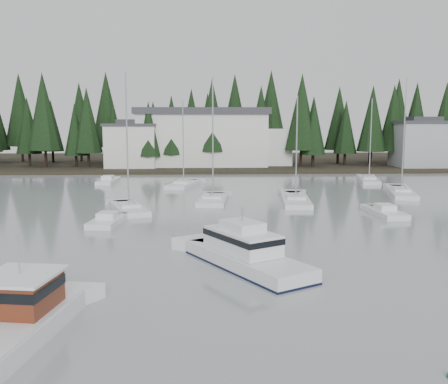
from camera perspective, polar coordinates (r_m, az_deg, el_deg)
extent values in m
cube|color=black|center=(110.92, 0.12, 3.44)|extent=(240.00, 54.00, 1.00)
cube|color=silver|center=(93.53, -10.52, 5.10)|extent=(9.00, 7.00, 7.50)
cube|color=#38383D|center=(93.44, -10.59, 7.55)|extent=(9.54, 7.42, 0.50)
cube|color=#38383D|center=(93.44, -10.60, 7.92)|extent=(4.95, 3.85, 0.80)
cube|color=#999EA0|center=(100.23, 21.74, 4.99)|extent=(10.00, 8.00, 8.00)
cube|color=#38383D|center=(100.15, 21.86, 7.42)|extent=(10.60, 8.48, 0.50)
cube|color=#38383D|center=(100.16, 21.88, 7.76)|extent=(5.50, 4.40, 0.80)
cube|color=silver|center=(95.54, -2.50, 6.03)|extent=(24.00, 10.00, 10.00)
cube|color=#38383D|center=(95.52, -2.52, 9.21)|extent=(25.00, 11.00, 1.20)
cube|color=silver|center=(98.30, 4.55, 5.19)|extent=(10.00, 8.00, 7.00)
cube|color=#4B1E0F|center=(22.57, -22.20, -10.72)|extent=(2.95, 3.16, 1.45)
cube|color=white|center=(22.34, -22.30, -8.82)|extent=(3.31, 3.57, 0.12)
cube|color=black|center=(22.48, -22.24, -10.02)|extent=(3.02, 3.21, 0.41)
cylinder|color=#A5A8AD|center=(22.11, -22.42, -6.63)|extent=(0.08, 0.08, 1.66)
cube|color=silver|center=(30.13, 2.61, -8.32)|extent=(7.44, 9.90, 1.41)
cube|color=black|center=(30.16, 2.60, -8.51)|extent=(7.50, 9.95, 0.19)
cube|color=white|center=(30.16, 2.09, -5.61)|extent=(4.65, 5.60, 1.28)
cube|color=black|center=(30.09, 2.09, -5.04)|extent=(4.73, 5.67, 0.35)
cube|color=white|center=(29.96, 2.10, -3.89)|extent=(2.82, 3.08, 0.57)
cylinder|color=#A5A8AD|center=(29.83, 2.11, -2.56)|extent=(0.10, 0.10, 0.97)
cube|color=silver|center=(49.87, -10.81, -2.16)|extent=(5.22, 8.61, 1.05)
cube|color=white|center=(49.76, -10.83, -1.42)|extent=(2.65, 3.24, 0.30)
cylinder|color=#A5A8AD|center=(49.16, -11.02, 5.84)|extent=(0.14, 0.14, 12.83)
cube|color=silver|center=(54.63, -1.26, -1.15)|extent=(3.79, 8.41, 1.05)
cube|color=white|center=(54.53, -1.27, -0.48)|extent=(2.33, 2.98, 0.30)
cylinder|color=#A5A8AD|center=(53.98, -1.29, 6.21)|extent=(0.14, 0.14, 12.95)
cube|color=silver|center=(55.17, 8.17, -1.14)|extent=(4.00, 10.95, 1.05)
cube|color=white|center=(55.07, 8.19, -0.48)|extent=(2.37, 3.84, 0.30)
cylinder|color=#A5A8AD|center=(54.56, 8.30, 5.10)|extent=(0.14, 0.14, 10.96)
cube|color=silver|center=(68.51, -4.63, 0.66)|extent=(4.89, 8.79, 1.05)
cube|color=white|center=(68.44, -4.64, 1.19)|extent=(2.63, 3.25, 0.30)
cylinder|color=#A5A8AD|center=(68.02, -4.69, 5.73)|extent=(0.14, 0.14, 11.07)
cube|color=silver|center=(64.31, 19.59, -0.24)|extent=(5.31, 11.21, 1.05)
cube|color=white|center=(64.23, 19.61, 0.33)|extent=(2.72, 4.05, 0.30)
cylinder|color=#A5A8AD|center=(63.76, 19.88, 6.13)|extent=(0.14, 0.14, 13.25)
cube|color=silver|center=(76.78, 16.23, 1.15)|extent=(4.52, 9.69, 1.05)
cube|color=white|center=(76.71, 16.25, 1.62)|extent=(2.41, 3.49, 0.30)
cylinder|color=#A5A8AD|center=(76.33, 16.41, 5.86)|extent=(0.14, 0.14, 11.60)
cube|color=silver|center=(49.12, 17.90, -2.46)|extent=(2.57, 6.13, 0.90)
cube|color=white|center=(49.01, 17.94, -1.66)|extent=(1.61, 2.01, 0.55)
cube|color=silver|center=(74.18, -13.13, 1.09)|extent=(2.37, 6.67, 0.90)
cube|color=white|center=(74.10, -13.15, 1.62)|extent=(1.55, 2.15, 0.55)
cube|color=silver|center=(43.77, -13.17, -3.51)|extent=(2.80, 5.56, 0.90)
cube|color=white|center=(43.64, -13.20, -2.61)|extent=(1.68, 1.87, 0.55)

